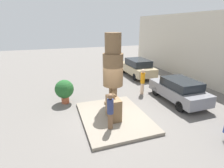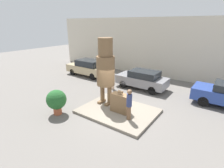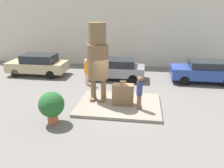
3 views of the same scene
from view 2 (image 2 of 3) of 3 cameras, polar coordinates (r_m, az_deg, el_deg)
name	(u,v)px [view 2 (image 2 of 3)]	position (r m, az deg, el deg)	size (l,w,h in m)	color
ground_plane	(118,112)	(10.79, 1.96, -9.15)	(60.00, 60.00, 0.00)	slate
pedestal	(118,111)	(10.76, 1.97, -8.79)	(4.40, 3.35, 0.15)	gray
building_backdrop	(170,49)	(17.73, 18.52, 10.89)	(28.00, 0.60, 5.69)	beige
statue_figure	(106,67)	(10.77, -2.11, 5.66)	(1.13, 1.13, 4.19)	brown
giant_suitcase	(120,103)	(10.28, 2.69, -6.17)	(1.10, 0.51, 1.34)	brown
tourist	(129,103)	(9.36, 5.62, -6.32)	(0.30, 0.30, 1.74)	brown
parked_car_tan	(88,67)	(18.08, -7.78, 5.42)	(4.49, 1.89, 1.64)	tan
parked_car_grey	(142,79)	(14.52, 9.88, 1.62)	(4.12, 1.79, 1.51)	gray
planter_pot	(56,100)	(10.69, -17.68, -5.07)	(1.16, 1.16, 1.52)	#AD5638
worker_hivis	(113,77)	(14.05, 0.25, 2.17)	(0.31, 0.31, 1.83)	beige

